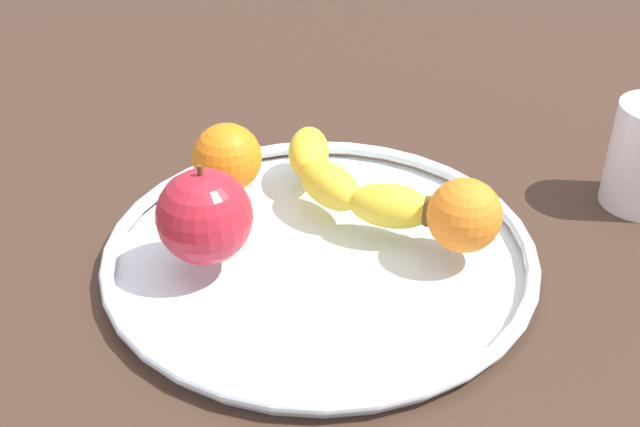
% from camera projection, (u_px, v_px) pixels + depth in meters
% --- Properties ---
extents(ground_plane, '(1.66, 1.66, 0.04)m').
position_uv_depth(ground_plane, '(320.00, 279.00, 0.69)').
color(ground_plane, '#3B281D').
extents(fruit_bowl, '(0.36, 0.36, 0.02)m').
position_uv_depth(fruit_bowl, '(320.00, 252.00, 0.68)').
color(fruit_bowl, silver).
rests_on(fruit_bowl, ground_plane).
extents(banana, '(0.19, 0.11, 0.04)m').
position_uv_depth(banana, '(345.00, 181.00, 0.72)').
color(banana, yellow).
rests_on(banana, fruit_bowl).
extents(apple, '(0.08, 0.08, 0.08)m').
position_uv_depth(apple, '(204.00, 217.00, 0.64)').
color(apple, '#B51F2E').
rests_on(apple, fruit_bowl).
extents(orange_front_left, '(0.06, 0.06, 0.06)m').
position_uv_depth(orange_front_left, '(227.00, 158.00, 0.73)').
color(orange_front_left, orange).
rests_on(orange_front_left, fruit_bowl).
extents(orange_front_right, '(0.06, 0.06, 0.06)m').
position_uv_depth(orange_front_right, '(464.00, 215.00, 0.65)').
color(orange_front_right, orange).
rests_on(orange_front_right, fruit_bowl).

